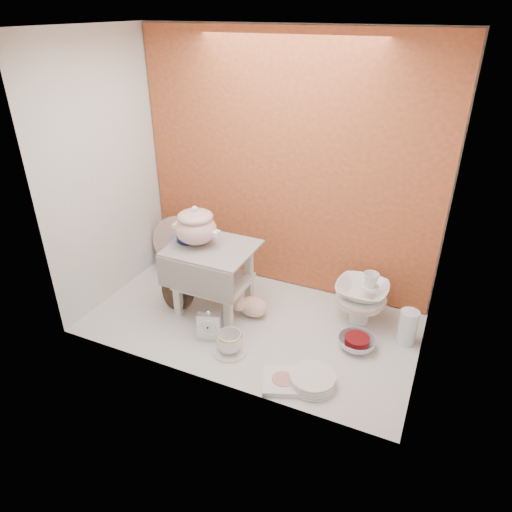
{
  "coord_description": "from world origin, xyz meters",
  "views": [
    {
      "loc": [
        0.9,
        -1.93,
        1.58
      ],
      "look_at": [
        0.02,
        0.02,
        0.42
      ],
      "focal_mm": 32.64,
      "sensor_mm": 36.0,
      "label": 1
    }
  ],
  "objects_px": {
    "soup_tureen": "(196,225)",
    "porcelain_tower": "(361,296)",
    "step_stool": "(214,279)",
    "plush_pig": "(253,306)",
    "dinner_plate_stack": "(312,380)",
    "crystal_bowl": "(357,343)",
    "floral_platter": "(179,244)",
    "mantel_clock": "(209,325)",
    "gold_rim_teacup": "(230,342)",
    "blue_white_vase": "(176,251)"
  },
  "relations": [
    {
      "from": "soup_tureen",
      "to": "porcelain_tower",
      "type": "xyz_separation_m",
      "value": [
        0.89,
        0.23,
        -0.36
      ]
    },
    {
      "from": "step_stool",
      "to": "plush_pig",
      "type": "relative_size",
      "value": 2.12
    },
    {
      "from": "dinner_plate_stack",
      "to": "crystal_bowl",
      "type": "height_order",
      "value": "crystal_bowl"
    },
    {
      "from": "plush_pig",
      "to": "floral_platter",
      "type": "bearing_deg",
      "value": 143.41
    },
    {
      "from": "mantel_clock",
      "to": "soup_tureen",
      "type": "bearing_deg",
      "value": 109.83
    },
    {
      "from": "soup_tureen",
      "to": "crystal_bowl",
      "type": "height_order",
      "value": "soup_tureen"
    },
    {
      "from": "mantel_clock",
      "to": "porcelain_tower",
      "type": "xyz_separation_m",
      "value": [
        0.69,
        0.49,
        0.07
      ]
    },
    {
      "from": "soup_tureen",
      "to": "plush_pig",
      "type": "xyz_separation_m",
      "value": [
        0.33,
        0.03,
        -0.46
      ]
    },
    {
      "from": "soup_tureen",
      "to": "gold_rim_teacup",
      "type": "height_order",
      "value": "soup_tureen"
    },
    {
      "from": "dinner_plate_stack",
      "to": "plush_pig",
      "type": "bearing_deg",
      "value": 141.52
    },
    {
      "from": "porcelain_tower",
      "to": "mantel_clock",
      "type": "bearing_deg",
      "value": -144.42
    },
    {
      "from": "blue_white_vase",
      "to": "dinner_plate_stack",
      "type": "distance_m",
      "value": 1.37
    },
    {
      "from": "mantel_clock",
      "to": "porcelain_tower",
      "type": "height_order",
      "value": "porcelain_tower"
    },
    {
      "from": "floral_platter",
      "to": "mantel_clock",
      "type": "height_order",
      "value": "floral_platter"
    },
    {
      "from": "step_stool",
      "to": "plush_pig",
      "type": "bearing_deg",
      "value": 5.8
    },
    {
      "from": "gold_rim_teacup",
      "to": "porcelain_tower",
      "type": "height_order",
      "value": "porcelain_tower"
    },
    {
      "from": "floral_platter",
      "to": "blue_white_vase",
      "type": "distance_m",
      "value": 0.07
    },
    {
      "from": "plush_pig",
      "to": "crystal_bowl",
      "type": "height_order",
      "value": "plush_pig"
    },
    {
      "from": "porcelain_tower",
      "to": "blue_white_vase",
      "type": "bearing_deg",
      "value": 175.97
    },
    {
      "from": "floral_platter",
      "to": "porcelain_tower",
      "type": "distance_m",
      "value": 1.24
    },
    {
      "from": "crystal_bowl",
      "to": "porcelain_tower",
      "type": "xyz_separation_m",
      "value": [
        -0.05,
        0.24,
        0.13
      ]
    },
    {
      "from": "gold_rim_teacup",
      "to": "porcelain_tower",
      "type": "relative_size",
      "value": 0.42
    },
    {
      "from": "gold_rim_teacup",
      "to": "mantel_clock",
      "type": "bearing_deg",
      "value": 160.61
    },
    {
      "from": "soup_tureen",
      "to": "mantel_clock",
      "type": "xyz_separation_m",
      "value": [
        0.21,
        -0.26,
        -0.43
      ]
    },
    {
      "from": "floral_platter",
      "to": "mantel_clock",
      "type": "distance_m",
      "value": 0.8
    },
    {
      "from": "porcelain_tower",
      "to": "soup_tureen",
      "type": "bearing_deg",
      "value": -165.47
    },
    {
      "from": "soup_tureen",
      "to": "porcelain_tower",
      "type": "height_order",
      "value": "soup_tureen"
    },
    {
      "from": "step_stool",
      "to": "floral_platter",
      "type": "distance_m",
      "value": 0.54
    },
    {
      "from": "soup_tureen",
      "to": "gold_rim_teacup",
      "type": "xyz_separation_m",
      "value": [
        0.35,
        -0.31,
        -0.46
      ]
    },
    {
      "from": "blue_white_vase",
      "to": "step_stool",
      "type": "bearing_deg",
      "value": -34.33
    },
    {
      "from": "mantel_clock",
      "to": "crystal_bowl",
      "type": "relative_size",
      "value": 0.92
    },
    {
      "from": "mantel_clock",
      "to": "gold_rim_teacup",
      "type": "bearing_deg",
      "value": -37.85
    },
    {
      "from": "step_stool",
      "to": "dinner_plate_stack",
      "type": "height_order",
      "value": "step_stool"
    },
    {
      "from": "mantel_clock",
      "to": "porcelain_tower",
      "type": "bearing_deg",
      "value": 17.12
    },
    {
      "from": "gold_rim_teacup",
      "to": "porcelain_tower",
      "type": "distance_m",
      "value": 0.77
    },
    {
      "from": "floral_platter",
      "to": "crystal_bowl",
      "type": "height_order",
      "value": "floral_platter"
    },
    {
      "from": "dinner_plate_stack",
      "to": "crystal_bowl",
      "type": "distance_m",
      "value": 0.37
    },
    {
      "from": "blue_white_vase",
      "to": "plush_pig",
      "type": "relative_size",
      "value": 1.19
    },
    {
      "from": "mantel_clock",
      "to": "dinner_plate_stack",
      "type": "height_order",
      "value": "mantel_clock"
    },
    {
      "from": "soup_tureen",
      "to": "crystal_bowl",
      "type": "relative_size",
      "value": 1.37
    },
    {
      "from": "mantel_clock",
      "to": "plush_pig",
      "type": "bearing_deg",
      "value": 48.36
    },
    {
      "from": "step_stool",
      "to": "porcelain_tower",
      "type": "relative_size",
      "value": 1.42
    },
    {
      "from": "floral_platter",
      "to": "gold_rim_teacup",
      "type": "height_order",
      "value": "floral_platter"
    },
    {
      "from": "step_stool",
      "to": "porcelain_tower",
      "type": "bearing_deg",
      "value": 16.04
    },
    {
      "from": "step_stool",
      "to": "crystal_bowl",
      "type": "distance_m",
      "value": 0.86
    },
    {
      "from": "gold_rim_teacup",
      "to": "dinner_plate_stack",
      "type": "distance_m",
      "value": 0.46
    },
    {
      "from": "floral_platter",
      "to": "plush_pig",
      "type": "height_order",
      "value": "floral_platter"
    },
    {
      "from": "step_stool",
      "to": "crystal_bowl",
      "type": "xyz_separation_m",
      "value": [
        0.85,
        -0.01,
        -0.17
      ]
    },
    {
      "from": "floral_platter",
      "to": "porcelain_tower",
      "type": "relative_size",
      "value": 1.16
    },
    {
      "from": "dinner_plate_stack",
      "to": "porcelain_tower",
      "type": "relative_size",
      "value": 0.7
    }
  ]
}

